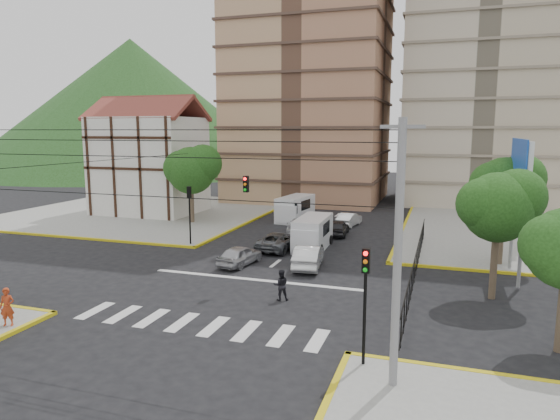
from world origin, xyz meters
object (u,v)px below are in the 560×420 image
at_px(car_white_front_right, 308,256).
at_px(pedestrian_sw_corner, 7,307).
at_px(traffic_light_se, 365,287).
at_px(van_right_lane, 312,234).
at_px(car_silver_front_left, 240,255).
at_px(van_left_lane, 294,209).
at_px(traffic_light_nw, 189,205).
at_px(pedestrian_crosswalk, 281,285).

distance_m(car_white_front_right, pedestrian_sw_corner, 17.11).
xyz_separation_m(traffic_light_se, car_white_front_right, (-5.49, 12.55, -2.37)).
xyz_separation_m(traffic_light_se, van_right_lane, (-6.57, 17.57, -1.98)).
xyz_separation_m(car_white_front_right, pedestrian_sw_corner, (-10.07, -13.83, 0.27)).
relative_size(traffic_light_se, van_right_lane, 0.84).
relative_size(traffic_light_se, pedestrian_sw_corner, 2.55).
distance_m(traffic_light_se, pedestrian_sw_corner, 15.75).
bearing_deg(car_silver_front_left, van_left_lane, -76.83).
bearing_deg(van_right_lane, traffic_light_nw, -169.05).
height_order(van_right_lane, van_left_lane, van_left_lane).
relative_size(van_right_lane, car_silver_front_left, 1.36).
bearing_deg(van_left_lane, pedestrian_sw_corner, -91.31).
height_order(car_silver_front_left, pedestrian_sw_corner, pedestrian_sw_corner).
height_order(car_white_front_right, pedestrian_sw_corner, pedestrian_sw_corner).
bearing_deg(traffic_light_se, car_silver_front_left, 130.16).
relative_size(van_right_lane, pedestrian_sw_corner, 3.03).
bearing_deg(car_white_front_right, traffic_light_se, 105.83).
bearing_deg(van_left_lane, traffic_light_nw, -102.67).
bearing_deg(pedestrian_crosswalk, car_white_front_right, -110.38).
xyz_separation_m(traffic_light_se, van_left_lane, (-11.05, 28.03, -1.96)).
bearing_deg(traffic_light_nw, van_right_lane, 12.28).
height_order(van_right_lane, car_white_front_right, van_right_lane).
bearing_deg(traffic_light_se, pedestrian_sw_corner, -175.32).
height_order(traffic_light_nw, car_white_front_right, traffic_light_nw).
relative_size(traffic_light_nw, van_left_lane, 0.80).
xyz_separation_m(pedestrian_sw_corner, pedestrian_crosswalk, (10.34, 7.36, -0.19)).
xyz_separation_m(van_right_lane, pedestrian_sw_corner, (-8.99, -18.84, -0.12)).
bearing_deg(pedestrian_crosswalk, car_silver_front_left, -73.10).
bearing_deg(car_white_front_right, traffic_light_nw, -24.55).
height_order(traffic_light_nw, van_left_lane, traffic_light_nw).
bearing_deg(traffic_light_se, van_right_lane, 110.49).
bearing_deg(van_right_lane, traffic_light_se, -70.83).
bearing_deg(traffic_light_se, pedestrian_crosswalk, 130.64).
relative_size(van_right_lane, pedestrian_crosswalk, 3.19).
distance_m(traffic_light_nw, pedestrian_crosswalk, 14.27).
xyz_separation_m(car_silver_front_left, pedestrian_sw_corner, (-5.67, -12.99, 0.36)).
bearing_deg(car_silver_front_left, traffic_light_nw, -25.11).
relative_size(traffic_light_se, van_left_lane, 0.80).
relative_size(traffic_light_se, pedestrian_crosswalk, 2.69).
distance_m(car_white_front_right, pedestrian_crosswalk, 6.48).
distance_m(traffic_light_se, traffic_light_nw, 22.06).
bearing_deg(pedestrian_crosswalk, van_left_lane, -97.87).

